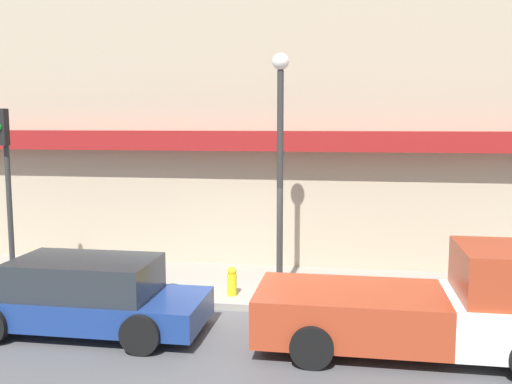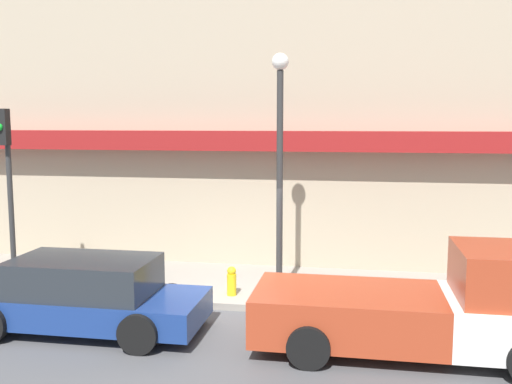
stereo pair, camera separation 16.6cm
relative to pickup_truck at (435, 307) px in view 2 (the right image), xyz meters
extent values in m
plane|color=#4C4C4F|center=(-4.01, 1.55, -0.82)|extent=(80.00, 80.00, 0.00)
cube|color=gray|center=(-4.01, 3.21, -0.74)|extent=(36.00, 3.31, 0.15)
cube|color=tan|center=(-4.01, 6.37, 3.66)|extent=(19.80, 3.00, 8.95)
cube|color=maroon|center=(-4.01, 4.57, 2.63)|extent=(18.22, 0.60, 0.50)
cube|color=white|center=(1.23, 0.00, -0.19)|extent=(2.15, 1.92, 0.80)
cube|color=#9E381E|center=(-1.46, 0.00, -0.19)|extent=(3.22, 1.92, 0.80)
cylinder|color=black|center=(1.28, 0.96, -0.46)|extent=(0.71, 0.22, 0.71)
cylinder|color=black|center=(-2.05, 0.96, -0.46)|extent=(0.71, 0.22, 0.71)
cylinder|color=black|center=(-2.05, -0.96, -0.46)|extent=(0.71, 0.22, 0.71)
cube|color=navy|center=(-6.35, 0.00, -0.35)|extent=(4.53, 1.75, 0.51)
cube|color=#23282D|center=(-6.35, 0.00, 0.24)|extent=(2.63, 1.58, 0.67)
cylinder|color=black|center=(-4.94, 0.88, -0.46)|extent=(0.71, 0.22, 0.71)
cylinder|color=black|center=(-4.94, -0.88, -0.46)|extent=(0.71, 0.22, 0.71)
cylinder|color=black|center=(-7.75, 0.88, -0.46)|extent=(0.71, 0.22, 0.71)
cylinder|color=yellow|center=(-3.99, 2.15, -0.43)|extent=(0.21, 0.21, 0.48)
sphere|color=yellow|center=(-3.99, 2.15, -0.12)|extent=(0.20, 0.20, 0.20)
cylinder|color=#2D2D2D|center=(-2.98, 2.42, 1.76)|extent=(0.14, 0.14, 4.85)
sphere|color=silver|center=(-2.98, 2.42, 4.36)|extent=(0.36, 0.36, 0.36)
cylinder|color=#2D2D2D|center=(-9.06, 1.94, 1.36)|extent=(0.12, 0.12, 4.06)
cube|color=black|center=(-9.06, 1.78, 2.99)|extent=(0.28, 0.20, 0.80)
camera|label=1|loc=(-1.52, -9.71, 3.11)|focal=40.00mm
camera|label=2|loc=(-1.36, -9.68, 3.11)|focal=40.00mm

